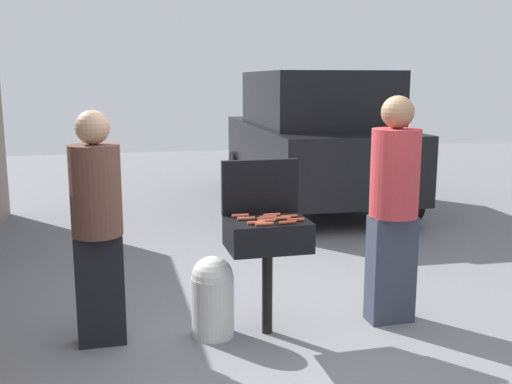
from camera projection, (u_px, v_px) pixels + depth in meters
ground_plane at (281, 341)px, 4.40m from camera, size 24.00×24.00×0.00m
bbq_grill at (267, 238)px, 4.41m from camera, size 0.60×0.44×0.88m
grill_lid_open at (260, 187)px, 4.55m from camera, size 0.60×0.05×0.42m
hot_dog_0 at (287, 222)px, 4.26m from camera, size 0.13×0.04×0.03m
hot_dog_1 at (272, 215)px, 4.49m from camera, size 0.13×0.03×0.03m
hot_dog_2 at (289, 216)px, 4.44m from camera, size 0.13×0.03×0.03m
hot_dog_3 at (296, 220)px, 4.33m from camera, size 0.13×0.03×0.03m
hot_dog_4 at (267, 221)px, 4.31m from camera, size 0.13×0.03×0.03m
hot_dog_5 at (256, 223)px, 4.24m from camera, size 0.13×0.03×0.03m
hot_dog_6 at (265, 218)px, 4.38m from camera, size 0.13×0.03×0.03m
hot_dog_7 at (268, 217)px, 4.42m from camera, size 0.13×0.03×0.03m
hot_dog_8 at (240, 216)px, 4.47m from camera, size 0.13×0.03×0.03m
hot_dog_9 at (246, 218)px, 4.38m from camera, size 0.13×0.03×0.03m
hot_dog_10 at (264, 224)px, 4.21m from camera, size 0.13×0.03×0.03m
hot_dog_11 at (282, 218)px, 4.38m from camera, size 0.13×0.04×0.03m
propane_tank at (213, 295)px, 4.44m from camera, size 0.32×0.32×0.62m
person_left at (97, 221)px, 4.20m from camera, size 0.36×0.36×1.70m
person_right at (394, 202)px, 4.59m from camera, size 0.38×0.38×1.79m
parked_minivan at (313, 137)px, 9.15m from camera, size 2.17×4.47×2.02m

